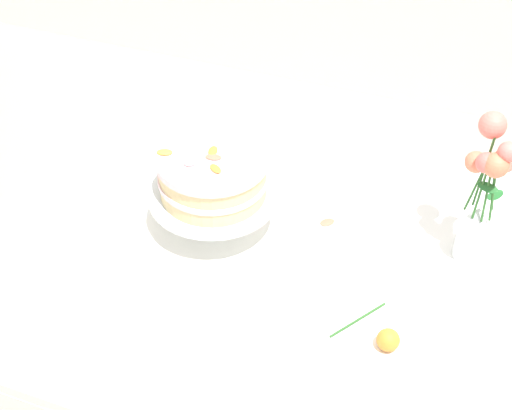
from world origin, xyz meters
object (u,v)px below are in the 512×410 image
Objects in this scene: dining_table at (281,293)px; flower_vase at (483,196)px; layer_cake at (213,174)px; fallen_rose at (387,339)px; cake_stand at (214,198)px.

flower_vase is (0.37, 0.18, 0.26)m from dining_table.
dining_table is at bearing -19.62° from layer_cake.
layer_cake is 0.57m from flower_vase.
fallen_rose is (0.26, -0.14, 0.11)m from dining_table.
cake_stand is 0.07m from layer_cake.
layer_cake reaches higher than dining_table.
fallen_rose is at bearing -109.36° from flower_vase.
layer_cake reaches higher than fallen_rose.
dining_table is 0.31m from layer_cake.
layer_cake is 0.51m from fallen_rose.
cake_stand is at bearing 155.38° from fallen_rose.
layer_cake is (-0.18, 0.07, 0.24)m from dining_table.
flower_vase is at bearing 11.23° from layer_cake.
fallen_rose is at bearing -24.60° from layer_cake.
flower_vase is 2.60× the size of fallen_rose.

